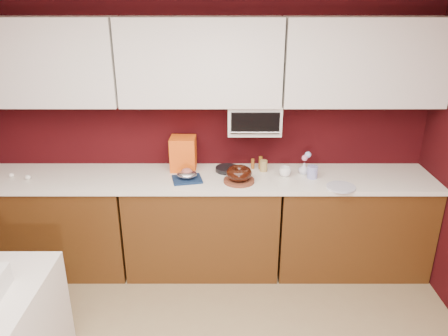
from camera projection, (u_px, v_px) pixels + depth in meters
wall_back at (203, 127)px, 3.91m from camera, size 4.00×0.02×2.50m
base_cabinet_left at (55, 224)px, 3.93m from camera, size 1.31×0.58×0.86m
base_cabinet_center at (203, 224)px, 3.93m from camera, size 1.31×0.58×0.86m
base_cabinet_right at (350, 224)px, 3.93m from camera, size 1.31×0.58×0.86m
countertop at (202, 179)px, 3.77m from camera, size 4.00×0.62×0.04m
upper_cabinet_left at (36, 62)px, 3.54m from camera, size 1.31×0.33×0.70m
upper_cabinet_center at (200, 62)px, 3.54m from camera, size 1.31×0.33×0.70m
upper_cabinet_right at (364, 62)px, 3.54m from camera, size 1.31×0.33×0.70m
toaster_oven at (254, 118)px, 3.73m from camera, size 0.45×0.30×0.25m
toaster_oven_door at (255, 123)px, 3.59m from camera, size 0.40×0.02×0.18m
toaster_oven_handle at (255, 133)px, 3.60m from camera, size 0.42×0.02×0.02m
cake_base at (239, 181)px, 3.64m from camera, size 0.30×0.30×0.02m
bundt_cake at (239, 173)px, 3.62m from camera, size 0.27×0.27×0.09m
navy_towel at (187, 179)px, 3.68m from camera, size 0.28×0.25×0.02m
foil_ham_nest at (187, 174)px, 3.66m from camera, size 0.21×0.19×0.06m
roasted_ham at (187, 172)px, 3.65m from camera, size 0.10×0.09×0.06m
pandoro_box at (183, 154)px, 3.86m from camera, size 0.23×0.21×0.30m
dark_pan at (227, 169)px, 3.87m from camera, size 0.24×0.24×0.04m
coffee_mug at (285, 171)px, 3.75m from camera, size 0.12×0.12×0.10m
blue_jar at (312, 172)px, 3.71m from camera, size 0.09×0.09×0.11m
flower_vase at (304, 168)px, 3.80m from camera, size 0.10×0.10×0.11m
flower_pink at (305, 158)px, 3.76m from camera, size 0.05×0.05×0.05m
flower_blue at (308, 155)px, 3.77m from camera, size 0.06×0.06×0.06m
china_plate at (341, 187)px, 3.54m from camera, size 0.28×0.28×0.01m
amber_bottle at (253, 164)px, 3.91m from camera, size 0.03×0.03×0.09m
paper_cup at (264, 166)px, 3.86m from camera, size 0.07×0.07×0.10m
egg_left at (11, 175)px, 3.74m from camera, size 0.05×0.04×0.04m
egg_right at (28, 177)px, 3.69m from camera, size 0.06×0.05×0.04m
amber_bottle_tall at (261, 163)px, 3.90m from camera, size 0.04×0.04×0.12m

